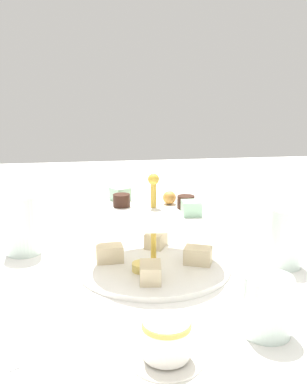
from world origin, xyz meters
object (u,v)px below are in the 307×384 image
Objects in this scene: water_glass_tall_right at (22,225)px; teacup_with_saucer at (166,341)px; butter_knife_left at (166,217)px; tiered_serving_stand at (154,242)px; water_glass_short_left at (267,305)px; water_glass_mid_back at (286,238)px.

teacup_with_saucer is at bearing 28.77° from water_glass_tall_right.
water_glass_tall_right is 0.68× the size of butter_knife_left.
tiered_serving_stand reaches higher than water_glass_short_left.
butter_knife_left is 0.37m from water_glass_mid_back.
water_glass_tall_right is (-0.11, -0.24, 0.01)m from tiered_serving_stand.
water_glass_tall_right reaches higher than water_glass_short_left.
butter_knife_left is (-0.30, 0.08, -0.05)m from tiered_serving_stand.
water_glass_tall_right reaches higher than butter_knife_left.
water_glass_short_left is 0.89× the size of teacup_with_saucer.
water_glass_short_left is at bearing -30.61° from water_glass_mid_back.
water_glass_mid_back is at bearing 149.39° from water_glass_short_left.
tiered_serving_stand is 0.24m from water_glass_mid_back.
tiered_serving_stand is 0.32m from butter_knife_left.
water_glass_tall_right reaches higher than water_glass_mid_back.
water_glass_short_left is 0.54m from butter_knife_left.
water_glass_mid_back is at bearing 82.59° from tiered_serving_stand.
teacup_with_saucer is at bearing 89.57° from butter_knife_left.
water_glass_short_left is 0.74× the size of water_glass_mid_back.
water_glass_tall_right is 0.44m from teacup_with_saucer.
water_glass_tall_right is 0.38m from butter_knife_left.
water_glass_tall_right is 0.50m from water_glass_short_left.
water_glass_mid_back reaches higher than water_glass_short_left.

